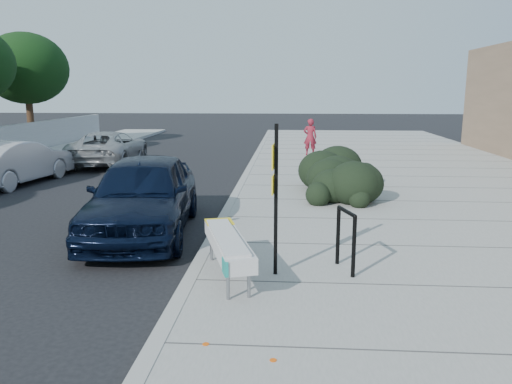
# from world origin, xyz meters

# --- Properties ---
(ground) EXTENTS (120.00, 120.00, 0.00)m
(ground) POSITION_xyz_m (0.00, 0.00, 0.00)
(ground) COLOR black
(ground) RESTS_ON ground
(sidewalk_near) EXTENTS (11.20, 50.00, 0.15)m
(sidewalk_near) POSITION_xyz_m (5.60, 5.00, 0.07)
(sidewalk_near) COLOR gray
(sidewalk_near) RESTS_ON ground
(curb_near) EXTENTS (0.22, 50.00, 0.17)m
(curb_near) POSITION_xyz_m (0.00, 5.00, 0.08)
(curb_near) COLOR #9E9E99
(curb_near) RESTS_ON ground
(tree_far_f) EXTENTS (4.40, 4.40, 6.07)m
(tree_far_f) POSITION_xyz_m (-12.50, 19.00, 4.19)
(tree_far_f) COLOR #332114
(tree_far_f) RESTS_ON ground
(bench) EXTENTS (1.09, 2.32, 0.68)m
(bench) POSITION_xyz_m (0.60, 0.16, 0.69)
(bench) COLOR gray
(bench) RESTS_ON sidewalk_near
(bike_rack) EXTENTS (0.26, 0.68, 1.03)m
(bike_rack) POSITION_xyz_m (2.48, 0.60, 0.77)
(bike_rack) COLOR black
(bike_rack) RESTS_ON sidewalk_near
(sign_post) EXTENTS (0.10, 0.28, 2.42)m
(sign_post) POSITION_xyz_m (1.33, 0.35, 1.53)
(sign_post) COLOR black
(sign_post) RESTS_ON sidewalk_near
(hedge) EXTENTS (2.53, 4.02, 1.40)m
(hedge) POSITION_xyz_m (3.14, 7.00, 0.85)
(hedge) COLOR black
(hedge) RESTS_ON sidewalk_near
(sedan_navy) EXTENTS (2.51, 5.21, 1.71)m
(sedan_navy) POSITION_xyz_m (-1.60, 3.02, 0.86)
(sedan_navy) COLOR black
(sedan_navy) RESTS_ON ground
(wagon_silver) EXTENTS (2.12, 4.60, 1.46)m
(wagon_silver) POSITION_xyz_m (-7.50, 8.48, 0.73)
(wagon_silver) COLOR #AAAAAF
(wagon_silver) RESTS_ON ground
(suv_silver) EXTENTS (2.56, 5.14, 1.40)m
(suv_silver) POSITION_xyz_m (-6.00, 12.99, 0.70)
(suv_silver) COLOR #96999B
(suv_silver) RESTS_ON ground
(pedestrian) EXTENTS (0.62, 0.41, 1.66)m
(pedestrian) POSITION_xyz_m (2.45, 15.54, 0.98)
(pedestrian) COLOR maroon
(pedestrian) RESTS_ON sidewalk_near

